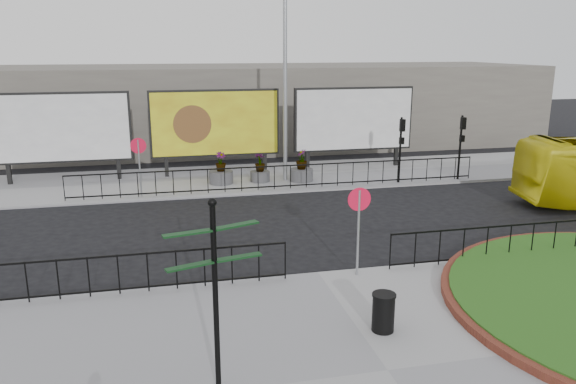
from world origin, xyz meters
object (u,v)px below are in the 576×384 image
object	(u,v)px
billboard_mid	(215,124)
litter_bin	(383,312)
planter_b	(260,171)
planter_a	(221,174)
fingerpost_sign	(215,279)
planter_c	(302,171)
lamp_post	(285,78)

from	to	relation	value
billboard_mid	litter_bin	bearing A→B (deg)	-83.08
billboard_mid	planter_b	bearing A→B (deg)	-47.54
billboard_mid	planter_b	world-z (taller)	billboard_mid
planter_a	planter_b	world-z (taller)	planter_a
fingerpost_sign	planter_a	xyz separation A→B (m)	(1.78, 15.97, -1.75)
litter_bin	planter_c	distance (m)	14.26
lamp_post	fingerpost_sign	distance (m)	16.85
fingerpost_sign	planter_a	bearing A→B (deg)	71.88
fingerpost_sign	litter_bin	world-z (taller)	fingerpost_sign
planter_a	planter_c	xyz separation A→B (m)	(3.70, -0.34, 0.03)
lamp_post	billboard_mid	bearing A→B (deg)	146.75
billboard_mid	planter_c	xyz separation A→B (m)	(3.70, -2.31, -1.99)
fingerpost_sign	litter_bin	bearing A→B (deg)	9.46
lamp_post	planter_c	distance (m)	4.29
lamp_post	planter_b	size ratio (longest dim) A/B	6.93
billboard_mid	lamp_post	distance (m)	4.23
planter_b	planter_c	size ratio (longest dim) A/B	0.90
fingerpost_sign	litter_bin	size ratio (longest dim) A/B	4.18
litter_bin	billboard_mid	bearing A→B (deg)	96.92
billboard_mid	lamp_post	bearing A→B (deg)	-33.25
planter_a	litter_bin	bearing A→B (deg)	-82.15
litter_bin	planter_b	world-z (taller)	planter_b
billboard_mid	lamp_post	size ratio (longest dim) A/B	0.67
fingerpost_sign	planter_c	size ratio (longest dim) A/B	2.47
planter_c	fingerpost_sign	bearing A→B (deg)	-109.31
billboard_mid	planter_a	bearing A→B (deg)	-90.00
fingerpost_sign	lamp_post	bearing A→B (deg)	61.55
fingerpost_sign	litter_bin	distance (m)	4.42
fingerpost_sign	planter_c	distance (m)	16.65
litter_bin	planter_c	world-z (taller)	planter_c
lamp_post	litter_bin	world-z (taller)	lamp_post
fingerpost_sign	billboard_mid	bearing A→B (deg)	72.57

